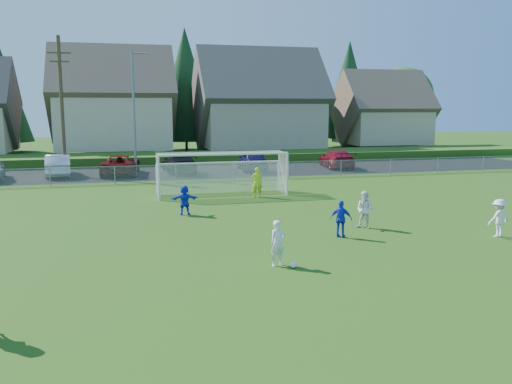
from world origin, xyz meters
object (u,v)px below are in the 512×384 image
(player_white_b, at_px, (365,210))
(car_c, at_px, (121,165))
(player_white_a, at_px, (278,243))
(goalkeeper, at_px, (257,182))
(car_b, at_px, (58,165))
(car_e, at_px, (252,161))
(soccer_ball, at_px, (294,265))
(player_white_c, at_px, (499,218))
(soccer_goal, at_px, (221,167))
(player_blue_a, at_px, (341,219))
(car_d, at_px, (179,163))
(player_blue_b, at_px, (185,200))
(car_g, at_px, (337,159))

(player_white_b, distance_m, car_c, 23.18)
(player_white_a, xyz_separation_m, goalkeeper, (2.69, 13.07, 0.11))
(car_b, xyz_separation_m, car_e, (14.57, -0.38, 0.01))
(soccer_ball, relative_size, player_white_c, 0.15)
(player_white_b, bearing_deg, goalkeeper, 147.73)
(goalkeeper, xyz_separation_m, soccer_goal, (-1.80, 1.27, 0.78))
(car_e, bearing_deg, soccer_ball, 82.44)
(player_white_a, relative_size, goalkeeper, 0.88)
(player_blue_a, bearing_deg, car_c, -36.65)
(car_d, distance_m, soccer_goal, 11.19)
(car_d, bearing_deg, goalkeeper, 100.66)
(player_blue_b, distance_m, car_e, 17.74)
(player_white_a, relative_size, car_e, 0.31)
(car_e, bearing_deg, player_blue_a, 88.55)
(soccer_ball, distance_m, player_white_a, 0.85)
(soccer_ball, bearing_deg, soccer_goal, 88.15)
(player_white_b, xyz_separation_m, car_e, (0.36, 20.94, 0.02))
(player_blue_b, bearing_deg, player_blue_a, 132.04)
(soccer_ball, relative_size, player_blue_b, 0.15)
(player_white_a, xyz_separation_m, soccer_goal, (0.89, 14.34, 0.88))
(player_blue_a, height_order, car_d, car_d)
(soccer_ball, relative_size, car_b, 0.05)
(player_white_c, distance_m, player_blue_a, 6.20)
(soccer_goal, bearing_deg, soccer_ball, -91.85)
(player_white_b, distance_m, car_d, 21.88)
(player_white_a, height_order, car_d, car_d)
(goalkeeper, height_order, soccer_goal, soccer_goal)
(car_d, bearing_deg, player_blue_a, 96.68)
(player_blue_b, xyz_separation_m, car_g, (14.64, 16.51, 0.03))
(car_c, relative_size, car_g, 1.07)
(player_blue_a, bearing_deg, player_white_c, -160.56)
(player_white_c, bearing_deg, goalkeeper, -67.15)
(car_c, bearing_deg, car_d, -171.38)
(player_blue_a, distance_m, goalkeeper, 10.05)
(goalkeeper, height_order, car_e, goalkeeper)
(car_e, height_order, soccer_goal, soccer_goal)
(car_c, relative_size, soccer_goal, 0.73)
(player_white_a, distance_m, car_b, 27.13)
(player_blue_b, xyz_separation_m, car_c, (-2.79, 16.23, 0.05))
(player_white_a, height_order, player_blue_b, player_white_a)
(car_e, bearing_deg, car_d, 0.95)
(soccer_ball, relative_size, player_white_b, 0.14)
(player_white_a, xyz_separation_m, car_g, (12.75, 25.53, -0.00))
(goalkeeper, xyz_separation_m, car_e, (2.75, 12.10, -0.04))
(player_blue_b, xyz_separation_m, car_d, (1.59, 16.41, 0.05))
(player_white_a, bearing_deg, player_blue_b, 85.91)
(player_white_c, height_order, car_e, car_e)
(player_white_a, bearing_deg, soccer_ball, -58.72)
(player_blue_a, relative_size, car_d, 0.28)
(goalkeeper, bearing_deg, player_blue_b, 56.80)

